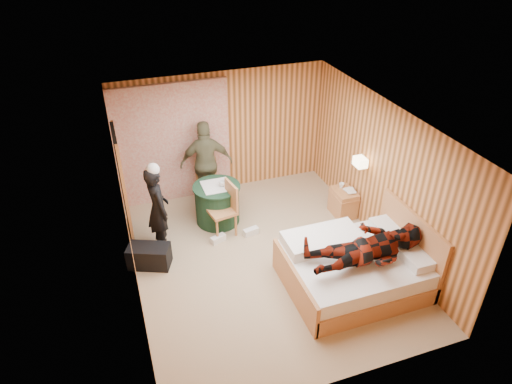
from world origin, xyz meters
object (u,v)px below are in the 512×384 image
object	(u,v)px
nightstand	(343,202)
woman_standing	(158,209)
bed	(355,267)
chair_far	(208,179)
wall_lamp	(360,162)
chair_near	(226,205)
man_at_table	(206,163)
man_on_bed	(370,241)
duffel_bag	(149,256)
round_table	(217,203)

from	to	relation	value
nightstand	woman_standing	distance (m)	3.49
bed	chair_far	bearing A→B (deg)	117.50
wall_lamp	chair_near	size ratio (longest dim) A/B	0.26
chair_near	man_at_table	size ratio (longest dim) A/B	0.58
man_on_bed	bed	bearing A→B (deg)	96.84
wall_lamp	duffel_bag	size ratio (longest dim) A/B	0.39
duffel_bag	man_on_bed	xyz separation A→B (m)	(3.00, -1.70, 0.79)
chair_near	woman_standing	bearing A→B (deg)	-98.99
nightstand	chair_far	xyz separation A→B (m)	(-2.33, 1.27, 0.27)
chair_far	chair_near	world-z (taller)	chair_near
bed	nightstand	size ratio (longest dim) A/B	3.77
man_at_table	man_on_bed	bearing A→B (deg)	123.65
nightstand	chair_far	size ratio (longest dim) A/B	0.58
chair_near	man_at_table	xyz separation A→B (m)	(-0.06, 1.12, 0.28)
man_at_table	man_on_bed	size ratio (longest dim) A/B	0.97
wall_lamp	nightstand	bearing A→B (deg)	97.59
duffel_bag	chair_near	bearing A→B (deg)	40.73
chair_far	duffel_bag	xyz separation A→B (m)	(-1.40, -1.56, -0.35)
man_at_table	man_on_bed	xyz separation A→B (m)	(1.60, -3.29, 0.12)
nightstand	man_on_bed	distance (m)	2.23
bed	man_at_table	world-z (taller)	man_at_table
nightstand	woman_standing	bearing A→B (deg)	177.37
bed	round_table	xyz separation A→B (m)	(-1.57, 2.33, 0.07)
round_table	man_on_bed	size ratio (longest dim) A/B	0.49
duffel_bag	man_at_table	size ratio (longest dim) A/B	0.39
nightstand	woman_standing	size ratio (longest dim) A/B	0.35
wall_lamp	man_on_bed	size ratio (longest dim) A/B	0.15
wall_lamp	man_at_table	world-z (taller)	man_at_table
chair_far	chair_near	bearing A→B (deg)	-87.71
wall_lamp	bed	size ratio (longest dim) A/B	0.13
bed	woman_standing	distance (m)	3.34
bed	wall_lamp	bearing A→B (deg)	60.83
chair_far	woman_standing	distance (m)	1.59
nightstand	man_at_table	size ratio (longest dim) A/B	0.32
round_table	chair_near	size ratio (longest dim) A/B	0.87
nightstand	duffel_bag	world-z (taller)	nightstand
chair_far	wall_lamp	bearing A→B (deg)	-34.76
man_at_table	chair_far	bearing A→B (deg)	95.77
woman_standing	man_at_table	xyz separation A→B (m)	(1.12, 1.15, 0.08)
round_table	chair_near	distance (m)	0.44
bed	chair_near	bearing A→B (deg)	127.94
wall_lamp	man_on_bed	bearing A→B (deg)	-114.93
woman_standing	man_at_table	world-z (taller)	man_at_table
woman_standing	man_on_bed	xyz separation A→B (m)	(2.72, -2.15, 0.21)
round_table	man_on_bed	world-z (taller)	man_on_bed
chair_near	man_on_bed	xyz separation A→B (m)	(1.54, -2.17, 0.40)
man_at_table	wall_lamp	bearing A→B (deg)	153.24
round_table	duffel_bag	world-z (taller)	round_table
round_table	man_on_bed	xyz separation A→B (m)	(1.60, -2.56, 0.60)
bed	man_on_bed	xyz separation A→B (m)	(0.03, -0.23, 0.66)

